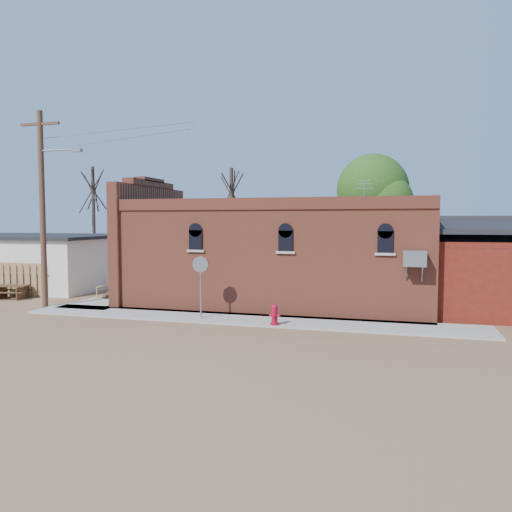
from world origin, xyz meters
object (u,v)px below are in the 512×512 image
(trash_barrel, at_px, (152,286))
(picnic_table, at_px, (12,290))
(utility_pole, at_px, (43,205))
(stop_sign, at_px, (201,270))
(brick_bar, at_px, (273,255))
(fire_hydrant, at_px, (274,315))

(trash_barrel, relative_size, picnic_table, 0.44)
(utility_pole, relative_size, stop_sign, 3.55)
(brick_bar, relative_size, fire_hydrant, 21.04)
(fire_hydrant, height_order, picnic_table, fire_hydrant)
(trash_barrel, bearing_deg, fire_hydrant, -36.57)
(stop_sign, bearing_deg, trash_barrel, 147.21)
(brick_bar, height_order, fire_hydrant, brick_bar)
(utility_pole, xyz_separation_m, trash_barrel, (2.84, 4.96, -4.27))
(fire_hydrant, xyz_separation_m, trash_barrel, (-8.30, 6.16, 0.04))
(utility_pole, height_order, fire_hydrant, utility_pole)
(stop_sign, bearing_deg, utility_pole, -169.77)
(brick_bar, relative_size, utility_pole, 1.82)
(fire_hydrant, height_order, trash_barrel, trash_barrel)
(utility_pole, bearing_deg, brick_bar, 23.69)
(brick_bar, height_order, stop_sign, brick_bar)
(fire_hydrant, distance_m, trash_barrel, 10.34)
(stop_sign, distance_m, trash_barrel, 7.74)
(brick_bar, bearing_deg, utility_pole, -156.31)
(brick_bar, height_order, picnic_table, brick_bar)
(utility_pole, bearing_deg, trash_barrel, 60.14)
(trash_barrel, bearing_deg, picnic_table, -154.69)
(picnic_table, bearing_deg, utility_pole, -40.78)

